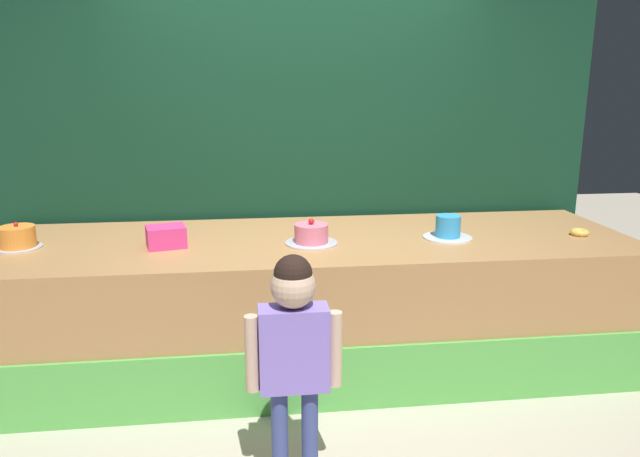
{
  "coord_description": "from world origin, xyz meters",
  "views": [
    {
      "loc": [
        -0.38,
        -2.98,
        1.8
      ],
      "look_at": [
        0.04,
        0.36,
        0.96
      ],
      "focal_mm": 33.64,
      "sensor_mm": 36.0,
      "label": 1
    }
  ],
  "objects_px": {
    "donut": "(579,232)",
    "child_figure": "(294,341)",
    "cake_center": "(311,235)",
    "pink_box": "(166,237)",
    "cake_left": "(17,238)",
    "cake_right": "(448,229)"
  },
  "relations": [
    {
      "from": "pink_box",
      "to": "cake_center",
      "type": "distance_m",
      "value": 0.86
    },
    {
      "from": "child_figure",
      "to": "cake_right",
      "type": "distance_m",
      "value": 1.54
    },
    {
      "from": "pink_box",
      "to": "cake_left",
      "type": "xyz_separation_m",
      "value": [
        -0.86,
        0.07,
        0.0
      ]
    },
    {
      "from": "donut",
      "to": "cake_left",
      "type": "distance_m",
      "value": 3.43
    },
    {
      "from": "donut",
      "to": "pink_box",
      "type": "bearing_deg",
      "value": 178.99
    },
    {
      "from": "donut",
      "to": "cake_right",
      "type": "height_order",
      "value": "cake_right"
    },
    {
      "from": "child_figure",
      "to": "cake_center",
      "type": "bearing_deg",
      "value": 79.72
    },
    {
      "from": "pink_box",
      "to": "cake_left",
      "type": "distance_m",
      "value": 0.86
    },
    {
      "from": "cake_right",
      "to": "pink_box",
      "type": "bearing_deg",
      "value": 179.56
    },
    {
      "from": "pink_box",
      "to": "cake_center",
      "type": "relative_size",
      "value": 0.7
    },
    {
      "from": "pink_box",
      "to": "cake_left",
      "type": "relative_size",
      "value": 0.84
    },
    {
      "from": "child_figure",
      "to": "cake_center",
      "type": "xyz_separation_m",
      "value": [
        0.2,
        1.08,
        0.19
      ]
    },
    {
      "from": "donut",
      "to": "child_figure",
      "type": "bearing_deg",
      "value": -150.7
    },
    {
      "from": "donut",
      "to": "cake_center",
      "type": "distance_m",
      "value": 1.72
    },
    {
      "from": "child_figure",
      "to": "pink_box",
      "type": "relative_size",
      "value": 4.95
    },
    {
      "from": "donut",
      "to": "cake_right",
      "type": "distance_m",
      "value": 0.86
    },
    {
      "from": "child_figure",
      "to": "cake_right",
      "type": "relative_size",
      "value": 3.6
    },
    {
      "from": "child_figure",
      "to": "cake_center",
      "type": "height_order",
      "value": "child_figure"
    },
    {
      "from": "donut",
      "to": "cake_center",
      "type": "height_order",
      "value": "cake_center"
    },
    {
      "from": "pink_box",
      "to": "cake_center",
      "type": "height_order",
      "value": "cake_center"
    },
    {
      "from": "child_figure",
      "to": "donut",
      "type": "distance_m",
      "value": 2.2
    },
    {
      "from": "pink_box",
      "to": "donut",
      "type": "relative_size",
      "value": 1.91
    }
  ]
}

